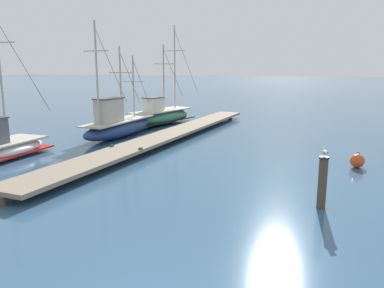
{
  "coord_description": "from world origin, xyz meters",
  "views": [
    {
      "loc": [
        2.22,
        -4.12,
        4.16
      ],
      "look_at": [
        -2.76,
        8.51,
        1.4
      ],
      "focal_mm": 34.93,
      "sensor_mm": 36.0,
      "label": 1
    }
  ],
  "objects_px": {
    "fishing_boat_2": "(2,146)",
    "mooring_piling": "(322,182)",
    "fishing_boat_0": "(161,116)",
    "fishing_boat_1": "(118,125)",
    "mooring_buoy": "(357,161)",
    "perched_seagull": "(325,152)"
  },
  "relations": [
    {
      "from": "fishing_boat_0",
      "to": "fishing_boat_2",
      "type": "height_order",
      "value": "fishing_boat_0"
    },
    {
      "from": "fishing_boat_0",
      "to": "perched_seagull",
      "type": "bearing_deg",
      "value": -48.7
    },
    {
      "from": "fishing_boat_0",
      "to": "fishing_boat_2",
      "type": "distance_m",
      "value": 12.63
    },
    {
      "from": "perched_seagull",
      "to": "fishing_boat_0",
      "type": "bearing_deg",
      "value": 131.3
    },
    {
      "from": "fishing_boat_2",
      "to": "mooring_buoy",
      "type": "relative_size",
      "value": 10.13
    },
    {
      "from": "mooring_buoy",
      "to": "perched_seagull",
      "type": "bearing_deg",
      "value": -102.15
    },
    {
      "from": "fishing_boat_0",
      "to": "perched_seagull",
      "type": "distance_m",
      "value": 18.42
    },
    {
      "from": "mooring_piling",
      "to": "mooring_buoy",
      "type": "height_order",
      "value": "mooring_piling"
    },
    {
      "from": "fishing_boat_2",
      "to": "mooring_piling",
      "type": "height_order",
      "value": "fishing_boat_2"
    },
    {
      "from": "fishing_boat_0",
      "to": "fishing_boat_1",
      "type": "distance_m",
      "value": 5.82
    },
    {
      "from": "fishing_boat_0",
      "to": "mooring_piling",
      "type": "relative_size",
      "value": 5.24
    },
    {
      "from": "perched_seagull",
      "to": "mooring_buoy",
      "type": "height_order",
      "value": "perched_seagull"
    },
    {
      "from": "perched_seagull",
      "to": "mooring_buoy",
      "type": "relative_size",
      "value": 0.55
    },
    {
      "from": "fishing_boat_2",
      "to": "perched_seagull",
      "type": "xyz_separation_m",
      "value": [
        14.35,
        -1.37,
        1.19
      ]
    },
    {
      "from": "mooring_buoy",
      "to": "fishing_boat_2",
      "type": "bearing_deg",
      "value": -164.99
    },
    {
      "from": "mooring_piling",
      "to": "perched_seagull",
      "type": "xyz_separation_m",
      "value": [
        0.0,
        -0.01,
        0.91
      ]
    },
    {
      "from": "fishing_boat_0",
      "to": "mooring_buoy",
      "type": "bearing_deg",
      "value": -31.82
    },
    {
      "from": "fishing_boat_1",
      "to": "mooring_buoy",
      "type": "height_order",
      "value": "fishing_boat_1"
    },
    {
      "from": "mooring_piling",
      "to": "perched_seagull",
      "type": "relative_size",
      "value": 4.33
    },
    {
      "from": "fishing_boat_1",
      "to": "mooring_piling",
      "type": "height_order",
      "value": "fishing_boat_1"
    },
    {
      "from": "perched_seagull",
      "to": "mooring_buoy",
      "type": "distance_m",
      "value": 5.85
    },
    {
      "from": "fishing_boat_0",
      "to": "fishing_boat_1",
      "type": "bearing_deg",
      "value": -90.87
    }
  ]
}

